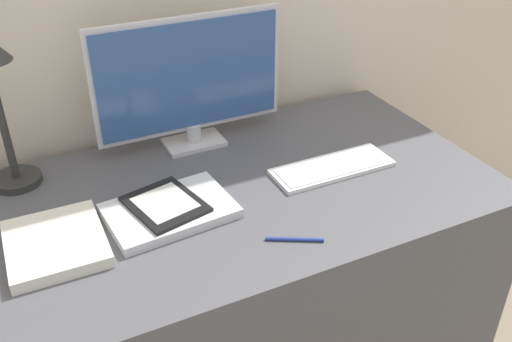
# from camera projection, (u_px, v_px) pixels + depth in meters

# --- Properties ---
(desk) EXTENTS (1.29, 0.75, 0.74)m
(desk) POSITION_uv_depth(u_px,v_px,m) (247.00, 290.00, 1.68)
(desk) COLOR #4C4C51
(desk) RESTS_ON ground_plane
(monitor) EXTENTS (0.55, 0.11, 0.38)m
(monitor) POSITION_uv_depth(u_px,v_px,m) (190.00, 80.00, 1.58)
(monitor) COLOR #B7B7BC
(monitor) RESTS_ON desk
(keyboard) EXTENTS (0.34, 0.12, 0.01)m
(keyboard) POSITION_uv_depth(u_px,v_px,m) (332.00, 167.00, 1.55)
(keyboard) COLOR silver
(keyboard) RESTS_ON desk
(laptop) EXTENTS (0.31, 0.22, 0.02)m
(laptop) POSITION_uv_depth(u_px,v_px,m) (170.00, 211.00, 1.37)
(laptop) COLOR #BCBCC1
(laptop) RESTS_ON desk
(ereader) EXTENTS (0.19, 0.21, 0.01)m
(ereader) POSITION_uv_depth(u_px,v_px,m) (165.00, 204.00, 1.37)
(ereader) COLOR black
(ereader) RESTS_ON laptop
(notebook) EXTENTS (0.21, 0.24, 0.03)m
(notebook) POSITION_uv_depth(u_px,v_px,m) (56.00, 244.00, 1.26)
(notebook) COLOR silver
(notebook) RESTS_ON desk
(pen) EXTENTS (0.12, 0.07, 0.01)m
(pen) POSITION_uv_depth(u_px,v_px,m) (294.00, 239.00, 1.29)
(pen) COLOR navy
(pen) RESTS_ON desk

